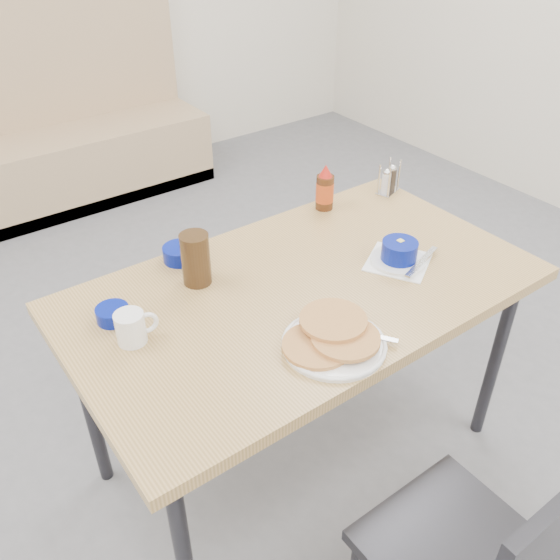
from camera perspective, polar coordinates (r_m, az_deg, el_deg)
ground at (r=2.19m, az=6.11°, el=-20.15°), size 6.00×6.00×0.00m
booth_bench at (r=4.03m, az=-21.17°, el=11.84°), size 1.90×0.56×1.22m
dining_table at (r=1.81m, az=2.25°, el=-2.09°), size 1.40×0.80×0.76m
diner_chair at (r=1.56m, az=19.38°, el=-23.77°), size 0.39×0.39×0.87m
pancake_plate at (r=1.55m, az=5.13°, el=-5.67°), size 0.28×0.27×0.05m
coffee_mug at (r=1.59m, az=-14.06°, el=-4.42°), size 0.11×0.08×0.09m
grits_setting at (r=1.89m, az=11.41°, el=2.49°), size 0.27×0.25×0.08m
creamer_bowl at (r=1.69m, az=-15.80°, el=-3.18°), size 0.09×0.09×0.04m
butter_bowl at (r=1.90m, az=-9.61°, el=2.52°), size 0.11×0.11×0.05m
amber_tumbler at (r=1.76m, az=-8.11°, el=2.02°), size 0.10×0.10×0.16m
condiment_caddy at (r=2.32m, az=10.41°, el=9.30°), size 0.11×0.09×0.12m
syrup_bottle at (r=2.15m, az=4.34°, el=8.65°), size 0.06×0.06×0.17m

